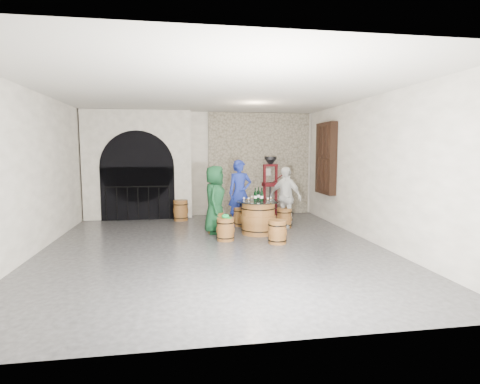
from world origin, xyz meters
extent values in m
plane|color=#2C2C2E|center=(0.00, 0.00, 0.00)|extent=(8.00, 8.00, 0.00)
plane|color=silver|center=(0.00, 4.00, 1.60)|extent=(8.00, 0.00, 8.00)
plane|color=silver|center=(0.00, -4.00, 1.60)|extent=(8.00, 0.00, 8.00)
plane|color=silver|center=(-3.50, 0.00, 1.60)|extent=(0.00, 8.00, 8.00)
plane|color=silver|center=(3.50, 0.00, 1.60)|extent=(0.00, 8.00, 8.00)
plane|color=beige|center=(0.00, 0.00, 3.20)|extent=(8.00, 8.00, 0.00)
cube|color=gray|center=(1.80, 3.94, 1.60)|extent=(3.20, 0.12, 3.18)
cube|color=silver|center=(-1.90, 3.75, 1.60)|extent=(3.10, 0.50, 3.18)
cube|color=black|center=(-1.90, 3.48, 0.78)|extent=(2.10, 0.03, 1.55)
cylinder|color=black|center=(-1.90, 3.48, 1.55)|extent=(2.10, 0.03, 2.10)
cylinder|color=black|center=(-1.90, 3.42, 0.98)|extent=(1.79, 0.04, 0.04)
cylinder|color=black|center=(-2.79, 3.42, 0.49)|extent=(0.02, 0.02, 0.98)
cylinder|color=black|center=(-2.50, 3.42, 0.49)|extent=(0.02, 0.02, 0.98)
cylinder|color=black|center=(-2.20, 3.42, 0.49)|extent=(0.02, 0.02, 0.98)
cylinder|color=black|center=(-1.90, 3.42, 0.49)|extent=(0.02, 0.02, 0.98)
cylinder|color=black|center=(-1.60, 3.42, 0.49)|extent=(0.02, 0.02, 0.98)
cylinder|color=black|center=(-1.31, 3.42, 0.49)|extent=(0.02, 0.02, 0.98)
cylinder|color=black|center=(-1.01, 3.42, 0.49)|extent=(0.02, 0.02, 0.98)
cube|color=black|center=(3.39, 2.40, 1.80)|extent=(0.20, 1.10, 2.00)
cube|color=black|center=(3.34, 2.40, 1.80)|extent=(0.06, 0.88, 1.76)
cube|color=black|center=(3.37, 2.40, 1.80)|extent=(0.22, 0.92, 0.06)
cube|color=black|center=(3.37, 2.11, 1.80)|extent=(0.22, 0.06, 1.80)
cube|color=black|center=(3.37, 2.40, 1.80)|extent=(0.22, 0.06, 1.80)
cube|color=black|center=(3.37, 2.69, 1.80)|extent=(0.22, 0.06, 1.80)
cylinder|color=brown|center=(1.19, 1.14, 0.38)|extent=(0.80, 0.80, 0.76)
cylinder|color=brown|center=(1.19, 1.14, 0.38)|extent=(0.86, 0.86, 0.17)
torus|color=black|center=(1.19, 1.14, 0.12)|extent=(0.86, 0.86, 0.02)
torus|color=black|center=(1.19, 1.14, 0.64)|extent=(0.86, 0.86, 0.02)
cylinder|color=brown|center=(1.19, 1.14, 0.77)|extent=(0.82, 0.82, 0.02)
cylinder|color=black|center=(1.19, 1.14, 0.80)|extent=(1.05, 1.05, 0.01)
cylinder|color=brown|center=(0.17, 1.36, 0.25)|extent=(0.38, 0.38, 0.49)
cylinder|color=brown|center=(0.17, 1.36, 0.25)|extent=(0.41, 0.41, 0.11)
torus|color=black|center=(0.17, 1.36, 0.08)|extent=(0.42, 0.42, 0.02)
torus|color=black|center=(0.17, 1.36, 0.42)|extent=(0.42, 0.42, 0.02)
cylinder|color=brown|center=(0.17, 1.36, 0.50)|extent=(0.39, 0.39, 0.02)
cylinder|color=brown|center=(0.92, 2.15, 0.25)|extent=(0.38, 0.38, 0.49)
cylinder|color=brown|center=(0.92, 2.15, 0.25)|extent=(0.41, 0.41, 0.11)
torus|color=black|center=(0.92, 2.15, 0.08)|extent=(0.42, 0.42, 0.02)
torus|color=black|center=(0.92, 2.15, 0.42)|extent=(0.42, 0.42, 0.02)
cylinder|color=brown|center=(0.92, 2.15, 0.50)|extent=(0.39, 0.39, 0.02)
cylinder|color=brown|center=(2.02, 1.77, 0.25)|extent=(0.38, 0.38, 0.49)
cylinder|color=brown|center=(2.02, 1.77, 0.25)|extent=(0.41, 0.41, 0.11)
torus|color=black|center=(2.02, 1.77, 0.08)|extent=(0.42, 0.42, 0.02)
torus|color=black|center=(2.02, 1.77, 0.42)|extent=(0.42, 0.42, 0.02)
cylinder|color=brown|center=(2.02, 1.77, 0.50)|extent=(0.39, 0.39, 0.02)
cylinder|color=brown|center=(1.40, 0.12, 0.25)|extent=(0.38, 0.38, 0.49)
cylinder|color=brown|center=(1.40, 0.12, 0.25)|extent=(0.41, 0.41, 0.11)
torus|color=black|center=(1.40, 0.12, 0.08)|extent=(0.42, 0.42, 0.02)
torus|color=black|center=(1.40, 0.12, 0.42)|extent=(0.42, 0.42, 0.02)
cylinder|color=brown|center=(1.40, 0.12, 0.50)|extent=(0.39, 0.39, 0.02)
cylinder|color=brown|center=(0.32, 0.57, 0.25)|extent=(0.38, 0.38, 0.49)
cylinder|color=brown|center=(0.32, 0.57, 0.25)|extent=(0.41, 0.41, 0.11)
torus|color=black|center=(0.32, 0.57, 0.08)|extent=(0.42, 0.42, 0.02)
torus|color=black|center=(0.32, 0.57, 0.42)|extent=(0.42, 0.42, 0.02)
cylinder|color=brown|center=(0.32, 0.57, 0.50)|extent=(0.39, 0.39, 0.02)
ellipsoid|color=#0D923A|center=(0.32, 0.57, 0.55)|extent=(0.18, 0.18, 0.10)
cylinder|color=#0D923A|center=(0.40, 0.54, 0.52)|extent=(0.11, 0.11, 0.01)
imported|color=#113D20|center=(0.15, 1.37, 0.83)|extent=(0.70, 0.91, 1.66)
imported|color=navy|center=(0.90, 2.20, 0.89)|extent=(0.70, 0.51, 1.78)
imported|color=silver|center=(2.05, 1.79, 0.80)|extent=(0.91, 0.97, 1.61)
cylinder|color=black|center=(1.11, 1.12, 0.92)|extent=(0.07, 0.07, 0.22)
cylinder|color=white|center=(1.11, 1.12, 0.91)|extent=(0.08, 0.08, 0.06)
cone|color=black|center=(1.11, 1.12, 1.04)|extent=(0.07, 0.07, 0.05)
cylinder|color=black|center=(1.11, 1.12, 1.10)|extent=(0.03, 0.03, 0.07)
cylinder|color=black|center=(1.26, 1.08, 0.92)|extent=(0.07, 0.07, 0.22)
cylinder|color=white|center=(1.26, 1.08, 0.91)|extent=(0.08, 0.08, 0.06)
cone|color=black|center=(1.26, 1.08, 1.04)|extent=(0.07, 0.07, 0.05)
cylinder|color=black|center=(1.26, 1.08, 1.10)|extent=(0.03, 0.03, 0.07)
cylinder|color=black|center=(1.23, 1.32, 0.92)|extent=(0.07, 0.07, 0.22)
cylinder|color=white|center=(1.23, 1.32, 0.91)|extent=(0.08, 0.08, 0.06)
cone|color=black|center=(1.23, 1.32, 1.04)|extent=(0.07, 0.07, 0.05)
cylinder|color=black|center=(1.23, 1.32, 1.10)|extent=(0.03, 0.03, 0.07)
cylinder|color=brown|center=(-0.68, 3.21, 0.29)|extent=(0.40, 0.40, 0.57)
cylinder|color=brown|center=(-0.68, 3.21, 0.29)|extent=(0.43, 0.43, 0.13)
torus|color=black|center=(-0.68, 3.21, 0.09)|extent=(0.45, 0.45, 0.02)
torus|color=black|center=(-0.68, 3.21, 0.48)|extent=(0.45, 0.45, 0.02)
cylinder|color=brown|center=(-0.68, 3.21, 0.58)|extent=(0.41, 0.41, 0.02)
cube|color=#510D14|center=(2.05, 3.48, 0.05)|extent=(0.57, 0.49, 0.10)
cube|color=#510D14|center=(2.05, 3.48, 0.99)|extent=(0.50, 0.37, 0.12)
cube|color=#510D14|center=(2.05, 3.48, 1.57)|extent=(0.47, 0.20, 0.07)
cylinder|color=black|center=(2.05, 3.48, 0.58)|extent=(0.05, 0.05, 0.97)
cylinder|color=black|center=(2.05, 3.48, 1.79)|extent=(0.37, 0.37, 0.09)
cone|color=black|center=(2.05, 3.48, 1.68)|extent=(0.37, 0.37, 0.19)
cube|color=#510D14|center=(1.86, 3.45, 0.82)|extent=(0.08, 0.08, 1.55)
cube|color=#510D14|center=(2.24, 3.52, 0.82)|extent=(0.08, 0.08, 1.55)
cylinder|color=#510D14|center=(2.35, 3.50, 1.21)|extent=(0.41, 0.10, 0.30)
cube|color=silver|center=(2.05, 3.86, 1.35)|extent=(0.18, 0.10, 0.22)
camera|label=1|loc=(-0.66, -7.66, 2.02)|focal=28.00mm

